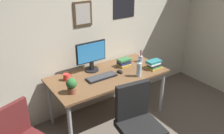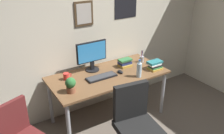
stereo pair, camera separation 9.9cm
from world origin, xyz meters
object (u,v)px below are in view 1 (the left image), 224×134
(office_chair, at_px, (137,120))
(computer_mouse, at_px, (120,72))
(potted_plant, at_px, (72,85))
(water_bottle, at_px, (139,69))
(coffee_mug_near, at_px, (66,77))
(keyboard, at_px, (102,77))
(book_stack_left, at_px, (124,62))
(book_stack_right, at_px, (154,65))
(monitor, at_px, (91,55))
(pen_cup, at_px, (140,58))

(office_chair, height_order, computer_mouse, office_chair)
(potted_plant, bearing_deg, water_bottle, -6.93)
(water_bottle, bearing_deg, coffee_mug_near, 152.66)
(keyboard, bearing_deg, book_stack_left, 16.44)
(potted_plant, distance_m, book_stack_right, 1.31)
(book_stack_right, bearing_deg, water_bottle, -168.04)
(coffee_mug_near, relative_size, book_stack_left, 0.59)
(monitor, height_order, potted_plant, monitor)
(coffee_mug_near, bearing_deg, pen_cup, -3.71)
(water_bottle, xyz_separation_m, potted_plant, (-0.95, 0.12, -0.00))
(keyboard, xyz_separation_m, water_bottle, (0.45, -0.25, 0.09))
(office_chair, relative_size, pen_cup, 4.75)
(water_bottle, height_order, book_stack_right, water_bottle)
(office_chair, relative_size, keyboard, 2.21)
(book_stack_left, bearing_deg, water_bottle, -95.38)
(coffee_mug_near, bearing_deg, keyboard, -26.04)
(computer_mouse, distance_m, pen_cup, 0.52)
(office_chair, relative_size, water_bottle, 3.76)
(pen_cup, distance_m, book_stack_right, 0.30)
(water_bottle, distance_m, book_stack_right, 0.36)
(water_bottle, distance_m, potted_plant, 0.96)
(monitor, bearing_deg, water_bottle, -49.87)
(water_bottle, xyz_separation_m, pen_cup, (0.35, 0.37, -0.05))
(water_bottle, relative_size, potted_plant, 1.29)
(book_stack_left, bearing_deg, pen_cup, -3.00)
(monitor, distance_m, coffee_mug_near, 0.48)
(office_chair, xyz_separation_m, potted_plant, (-0.50, 0.65, 0.32))
(water_bottle, relative_size, book_stack_left, 1.27)
(coffee_mug_near, relative_size, potted_plant, 0.60)
(water_bottle, bearing_deg, potted_plant, 173.07)
(keyboard, distance_m, computer_mouse, 0.30)
(water_bottle, bearing_deg, book_stack_right, 11.96)
(keyboard, distance_m, coffee_mug_near, 0.47)
(monitor, height_order, pen_cup, monitor)
(monitor, xyz_separation_m, water_bottle, (0.44, -0.53, -0.13))
(computer_mouse, height_order, potted_plant, potted_plant)
(office_chair, relative_size, monitor, 2.07)
(keyboard, bearing_deg, coffee_mug_near, 153.96)
(keyboard, height_order, book_stack_right, book_stack_right)
(keyboard, bearing_deg, potted_plant, -165.58)
(computer_mouse, bearing_deg, potted_plant, -171.77)
(coffee_mug_near, distance_m, potted_plant, 0.35)
(office_chair, xyz_separation_m, computer_mouse, (0.30, 0.76, 0.23))
(keyboard, xyz_separation_m, coffee_mug_near, (-0.42, 0.21, 0.03))
(potted_plant, bearing_deg, book_stack_left, 15.42)
(coffee_mug_near, bearing_deg, monitor, 9.95)
(computer_mouse, bearing_deg, keyboard, 177.49)
(computer_mouse, bearing_deg, water_bottle, -56.94)
(book_stack_right, bearing_deg, book_stack_left, 135.17)
(office_chair, relative_size, computer_mouse, 8.64)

